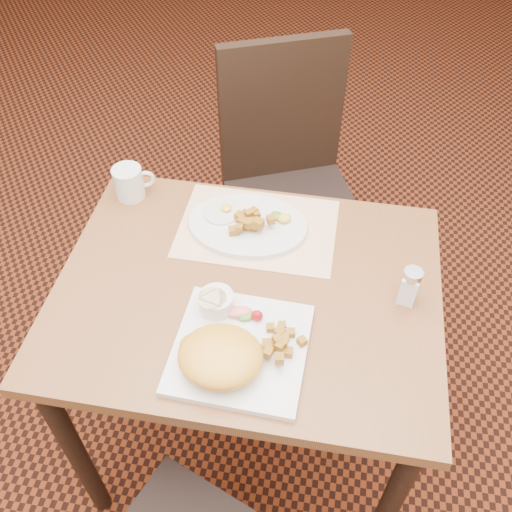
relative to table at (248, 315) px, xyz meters
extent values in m
plane|color=black|center=(0.00, 0.00, -0.64)|extent=(8.00, 8.00, 0.00)
cube|color=brown|center=(0.00, 0.00, 0.09)|extent=(0.90, 0.70, 0.03)
cylinder|color=black|center=(-0.40, -0.30, -0.28)|extent=(0.05, 0.05, 0.71)
cylinder|color=black|center=(0.40, -0.30, -0.28)|extent=(0.05, 0.05, 0.71)
cylinder|color=black|center=(-0.40, 0.30, -0.28)|extent=(0.05, 0.05, 0.71)
cylinder|color=black|center=(0.40, 0.30, -0.28)|extent=(0.05, 0.05, 0.71)
cylinder|color=black|center=(-0.12, -0.35, -0.43)|extent=(0.04, 0.04, 0.42)
cube|color=black|center=(0.05, 0.60, -0.19)|extent=(0.55, 0.55, 0.05)
cylinder|color=black|center=(0.14, 0.84, -0.43)|extent=(0.04, 0.04, 0.42)
cylinder|color=black|center=(0.29, 0.51, -0.43)|extent=(0.04, 0.04, 0.42)
cylinder|color=black|center=(-0.19, 0.70, -0.43)|extent=(0.04, 0.04, 0.42)
cylinder|color=black|center=(-0.04, 0.37, -0.43)|extent=(0.04, 0.04, 0.42)
cube|color=black|center=(-0.03, 0.79, 0.08)|extent=(0.40, 0.20, 0.50)
cube|color=white|center=(-0.01, 0.20, 0.11)|extent=(0.40, 0.28, 0.00)
cube|color=silver|center=(0.02, -0.18, 0.12)|extent=(0.29, 0.29, 0.02)
ellipsoid|color=gold|center=(-0.01, -0.23, 0.16)|extent=(0.18, 0.16, 0.06)
ellipsoid|color=gold|center=(0.01, -0.25, 0.14)|extent=(0.07, 0.06, 0.02)
ellipsoid|color=gold|center=(-0.07, -0.20, 0.14)|extent=(0.07, 0.06, 0.02)
cylinder|color=silver|center=(-0.05, -0.08, 0.15)|extent=(0.08, 0.08, 0.04)
cylinder|color=beige|center=(-0.06, -0.09, 0.16)|extent=(0.06, 0.06, 0.01)
ellipsoid|color=#387223|center=(0.02, -0.10, 0.13)|extent=(0.05, 0.04, 0.01)
ellipsoid|color=red|center=(0.04, -0.10, 0.14)|extent=(0.03, 0.02, 0.03)
ellipsoid|color=#F28C72|center=(0.00, -0.09, 0.14)|extent=(0.07, 0.04, 0.02)
cylinder|color=white|center=(-0.11, 0.22, 0.13)|extent=(0.10, 0.10, 0.01)
ellipsoid|color=yellow|center=(-0.10, 0.23, 0.14)|extent=(0.03, 0.03, 0.01)
ellipsoid|color=#387223|center=(0.04, 0.23, 0.13)|extent=(0.05, 0.04, 0.01)
ellipsoid|color=yellow|center=(0.06, 0.22, 0.14)|extent=(0.04, 0.04, 0.02)
cube|color=white|center=(0.37, 0.02, 0.15)|extent=(0.05, 0.05, 0.08)
cylinder|color=silver|center=(0.37, 0.02, 0.20)|extent=(0.05, 0.05, 0.02)
cylinder|color=silver|center=(-0.37, 0.27, 0.15)|extent=(0.08, 0.08, 0.09)
torus|color=silver|center=(-0.33, 0.28, 0.16)|extent=(0.05, 0.03, 0.05)
cube|color=#AF741C|center=(0.09, -0.16, 0.13)|extent=(0.02, 0.02, 0.02)
cube|color=#AF741C|center=(0.10, -0.17, 0.13)|extent=(0.02, 0.02, 0.02)
cube|color=#AF741C|center=(0.07, -0.17, 0.14)|extent=(0.03, 0.03, 0.02)
cube|color=#AF741C|center=(0.10, -0.13, 0.13)|extent=(0.03, 0.03, 0.02)
cube|color=#AF741C|center=(0.10, -0.16, 0.13)|extent=(0.02, 0.02, 0.02)
cube|color=#AF741C|center=(0.15, -0.15, 0.13)|extent=(0.02, 0.02, 0.02)
cube|color=#AF741C|center=(0.11, -0.14, 0.13)|extent=(0.02, 0.02, 0.02)
cube|color=#AF741C|center=(0.07, -0.18, 0.13)|extent=(0.03, 0.03, 0.02)
cube|color=#AF741C|center=(0.12, -0.18, 0.13)|extent=(0.02, 0.02, 0.02)
cube|color=#AF741C|center=(0.08, -0.17, 0.13)|extent=(0.02, 0.02, 0.02)
cube|color=#AF741C|center=(0.11, -0.16, 0.15)|extent=(0.02, 0.02, 0.02)
cube|color=#AF741C|center=(0.10, -0.16, 0.14)|extent=(0.03, 0.03, 0.02)
cube|color=#AF741C|center=(0.07, -0.12, 0.13)|extent=(0.02, 0.02, 0.01)
cube|color=#AF741C|center=(0.10, -0.11, 0.13)|extent=(0.02, 0.02, 0.02)
cube|color=#AF741C|center=(0.09, -0.16, 0.14)|extent=(0.03, 0.03, 0.02)
cube|color=#AF741C|center=(0.12, -0.13, 0.13)|extent=(0.02, 0.02, 0.02)
cube|color=#AF741C|center=(0.11, -0.21, 0.15)|extent=(0.02, 0.02, 0.02)
cube|color=#AF741C|center=(0.09, -0.16, 0.15)|extent=(0.03, 0.03, 0.02)
cube|color=#AF741C|center=(0.10, -0.18, 0.15)|extent=(0.02, 0.02, 0.02)
cube|color=#AF741C|center=(0.08, -0.19, 0.15)|extent=(0.02, 0.02, 0.02)
cube|color=#AF741C|center=(-0.04, 0.18, 0.14)|extent=(0.03, 0.03, 0.02)
cube|color=#AF741C|center=(-0.05, 0.15, 0.15)|extent=(0.02, 0.02, 0.01)
cube|color=#AF741C|center=(-0.01, 0.19, 0.14)|extent=(0.04, 0.04, 0.02)
cube|color=#AF741C|center=(-0.03, 0.20, 0.16)|extent=(0.03, 0.03, 0.02)
cube|color=#AF741C|center=(-0.01, 0.20, 0.15)|extent=(0.02, 0.02, 0.02)
cube|color=#AF741C|center=(0.00, 0.17, 0.16)|extent=(0.03, 0.03, 0.02)
cube|color=#AF741C|center=(-0.02, 0.21, 0.14)|extent=(0.03, 0.03, 0.02)
cube|color=#AF741C|center=(-0.02, 0.20, 0.14)|extent=(0.03, 0.03, 0.02)
cube|color=#AF741C|center=(-0.04, 0.19, 0.14)|extent=(0.03, 0.03, 0.02)
cube|color=#AF741C|center=(-0.02, 0.18, 0.14)|extent=(0.02, 0.02, 0.02)
cube|color=#AF741C|center=(-0.03, 0.17, 0.15)|extent=(0.03, 0.03, 0.02)
cube|color=#AF741C|center=(-0.06, 0.15, 0.14)|extent=(0.03, 0.03, 0.02)
cube|color=#AF741C|center=(-0.05, 0.20, 0.14)|extent=(0.03, 0.03, 0.02)
cube|color=#AF741C|center=(-0.03, 0.21, 0.14)|extent=(0.02, 0.02, 0.02)
cube|color=#AF741C|center=(-0.02, 0.21, 0.15)|extent=(0.03, 0.03, 0.02)
cube|color=#AF741C|center=(-0.05, 0.17, 0.15)|extent=(0.02, 0.02, 0.02)
cube|color=#AF741C|center=(-0.04, 0.21, 0.14)|extent=(0.03, 0.03, 0.02)
cube|color=#AF741C|center=(0.03, 0.19, 0.16)|extent=(0.03, 0.03, 0.02)
cube|color=#AF741C|center=(-0.02, 0.17, 0.14)|extent=(0.03, 0.03, 0.02)
cube|color=#AF741C|center=(-0.02, 0.17, 0.16)|extent=(0.03, 0.03, 0.02)
camera|label=1|loc=(0.17, -0.83, 1.14)|focal=40.00mm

